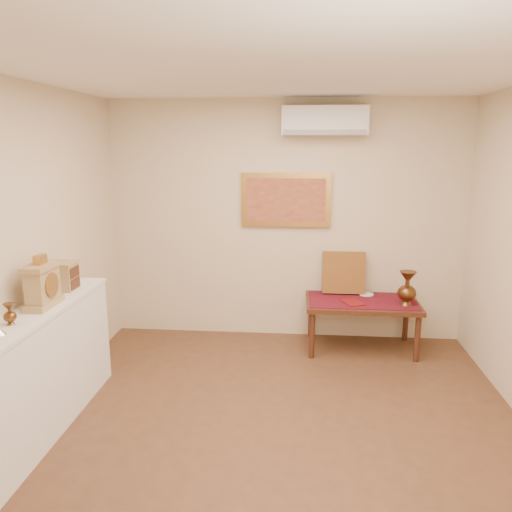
# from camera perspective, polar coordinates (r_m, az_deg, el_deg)

# --- Properties ---
(floor) EXTENTS (4.50, 4.50, 0.00)m
(floor) POSITION_cam_1_polar(r_m,az_deg,el_deg) (4.02, 2.07, -20.62)
(floor) COLOR brown
(floor) RESTS_ON ground
(ceiling) EXTENTS (4.50, 4.50, 0.00)m
(ceiling) POSITION_cam_1_polar(r_m,az_deg,el_deg) (3.40, 2.46, 20.97)
(ceiling) COLOR white
(ceiling) RESTS_ON ground
(wall_back) EXTENTS (4.00, 0.02, 2.70)m
(wall_back) POSITION_cam_1_polar(r_m,az_deg,el_deg) (5.68, 3.41, 3.95)
(wall_back) COLOR beige
(wall_back) RESTS_ON ground
(wall_front) EXTENTS (4.00, 0.02, 2.70)m
(wall_front) POSITION_cam_1_polar(r_m,az_deg,el_deg) (1.41, -2.88, -24.75)
(wall_front) COLOR beige
(wall_front) RESTS_ON ground
(wall_left) EXTENTS (0.02, 4.50, 2.70)m
(wall_left) POSITION_cam_1_polar(r_m,az_deg,el_deg) (4.09, -27.00, -0.86)
(wall_left) COLOR beige
(wall_left) RESTS_ON ground
(brass_urn_small) EXTENTS (0.09, 0.09, 0.20)m
(brass_urn_small) POSITION_cam_1_polar(r_m,az_deg,el_deg) (3.87, -26.36, -5.64)
(brass_urn_small) COLOR brown
(brass_urn_small) RESTS_ON display_ledge
(table_cloth) EXTENTS (1.14, 0.59, 0.01)m
(table_cloth) POSITION_cam_1_polar(r_m,az_deg,el_deg) (5.54, 12.04, -5.00)
(table_cloth) COLOR maroon
(table_cloth) RESTS_ON low_table
(brass_urn_tall) EXTENTS (0.19, 0.19, 0.44)m
(brass_urn_tall) POSITION_cam_1_polar(r_m,az_deg,el_deg) (5.44, 16.91, -3.13)
(brass_urn_tall) COLOR brown
(brass_urn_tall) RESTS_ON table_cloth
(plate) EXTENTS (0.16, 0.16, 0.01)m
(plate) POSITION_cam_1_polar(r_m,az_deg,el_deg) (5.74, 12.49, -4.29)
(plate) COLOR white
(plate) RESTS_ON table_cloth
(menu) EXTENTS (0.26, 0.30, 0.01)m
(menu) POSITION_cam_1_polar(r_m,az_deg,el_deg) (5.42, 10.99, -5.23)
(menu) COLOR maroon
(menu) RESTS_ON table_cloth
(cushion) EXTENTS (0.47, 0.20, 0.48)m
(cushion) POSITION_cam_1_polar(r_m,az_deg,el_deg) (5.71, 9.99, -1.86)
(cushion) COLOR #5F2313
(cushion) RESTS_ON table_cloth
(display_ledge) EXTENTS (0.37, 2.02, 0.98)m
(display_ledge) POSITION_cam_1_polar(r_m,az_deg,el_deg) (4.27, -23.79, -12.22)
(display_ledge) COLOR white
(display_ledge) RESTS_ON floor
(mantel_clock) EXTENTS (0.17, 0.36, 0.41)m
(mantel_clock) POSITION_cam_1_polar(r_m,az_deg,el_deg) (4.16, -23.19, -3.04)
(mantel_clock) COLOR tan
(mantel_clock) RESTS_ON display_ledge
(wooden_chest) EXTENTS (0.16, 0.21, 0.24)m
(wooden_chest) POSITION_cam_1_polar(r_m,az_deg,el_deg) (4.58, -20.85, -2.15)
(wooden_chest) COLOR tan
(wooden_chest) RESTS_ON display_ledge
(low_table) EXTENTS (1.20, 0.70, 0.55)m
(low_table) POSITION_cam_1_polar(r_m,az_deg,el_deg) (5.56, 12.00, -5.69)
(low_table) COLOR #472315
(low_table) RESTS_ON floor
(painting) EXTENTS (1.00, 0.06, 0.60)m
(painting) POSITION_cam_1_polar(r_m,az_deg,el_deg) (5.62, 3.43, 6.43)
(painting) COLOR #B37E39
(painting) RESTS_ON wall_back
(ac_unit) EXTENTS (0.90, 0.25, 0.30)m
(ac_unit) POSITION_cam_1_polar(r_m,az_deg,el_deg) (5.49, 7.84, 15.06)
(ac_unit) COLOR silver
(ac_unit) RESTS_ON wall_back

